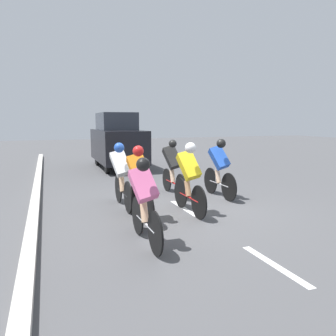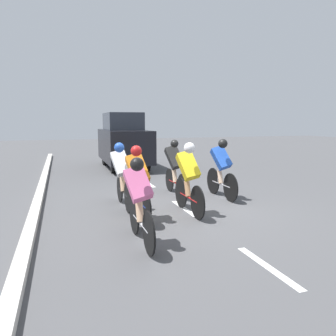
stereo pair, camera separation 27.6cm
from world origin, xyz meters
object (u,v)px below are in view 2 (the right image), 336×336
at_px(cyclist_white, 122,174).
at_px(cyclist_pink, 139,199).
at_px(cyclist_blue, 221,167).
at_px(cyclist_orange, 139,181).
at_px(support_car, 124,141).
at_px(cyclist_black, 175,166).
at_px(cyclist_yellow, 188,177).

distance_m(cyclist_white, cyclist_pink, 2.37).
bearing_deg(cyclist_pink, cyclist_blue, -137.59).
xyz_separation_m(cyclist_orange, cyclist_pink, (0.31, 1.35, -0.04)).
bearing_deg(cyclist_orange, support_car, -98.36).
bearing_deg(cyclist_white, cyclist_black, -152.86).
relative_size(cyclist_yellow, support_car, 0.41).
height_order(cyclist_orange, cyclist_yellow, cyclist_yellow).
xyz_separation_m(cyclist_white, cyclist_yellow, (-1.24, 0.97, 0.02)).
relative_size(cyclist_blue, cyclist_yellow, 1.01).
distance_m(cyclist_pink, support_car, 8.91).
distance_m(cyclist_pink, cyclist_yellow, 1.98).
bearing_deg(support_car, cyclist_pink, 80.96).
height_order(cyclist_blue, cyclist_yellow, cyclist_yellow).
xyz_separation_m(cyclist_orange, support_car, (-1.09, -7.43, 0.35)).
relative_size(cyclist_blue, cyclist_black, 1.00).
xyz_separation_m(cyclist_white, cyclist_pink, (0.15, 2.36, -0.04)).
bearing_deg(support_car, cyclist_blue, 102.03).
bearing_deg(cyclist_white, cyclist_pink, 86.30).
bearing_deg(cyclist_pink, cyclist_black, -118.40).
bearing_deg(cyclist_pink, cyclist_white, -93.70).
bearing_deg(cyclist_yellow, cyclist_black, -100.15).
xyz_separation_m(cyclist_orange, cyclist_black, (-1.40, -1.81, -0.00)).
height_order(cyclist_orange, support_car, support_car).
bearing_deg(cyclist_orange, cyclist_white, -81.37).
height_order(cyclist_yellow, support_car, support_car).
relative_size(cyclist_orange, cyclist_white, 0.98).
relative_size(cyclist_white, cyclist_pink, 1.02).
distance_m(cyclist_orange, cyclist_black, 2.29).
relative_size(cyclist_pink, cyclist_yellow, 1.01).
height_order(cyclist_black, support_car, support_car).
relative_size(cyclist_blue, cyclist_white, 0.99).
bearing_deg(cyclist_white, cyclist_blue, -176.96).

